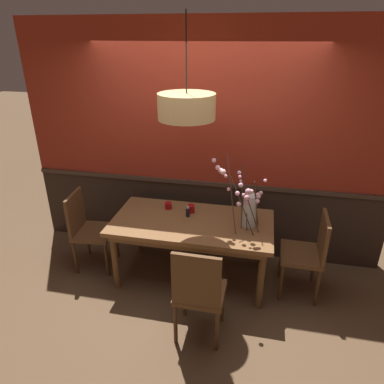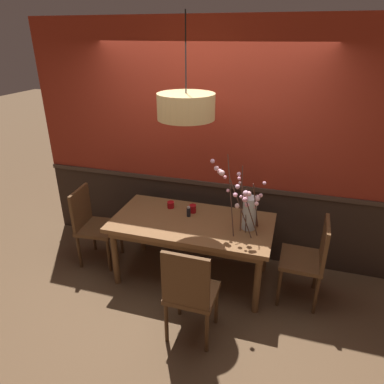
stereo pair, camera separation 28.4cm
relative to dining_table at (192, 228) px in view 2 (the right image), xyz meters
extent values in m
plane|color=brown|center=(0.00, 0.00, -0.65)|extent=(24.00, 24.00, 0.00)
cube|color=#2D2119|center=(0.00, 0.65, -0.19)|extent=(4.29, 0.12, 0.91)
cube|color=#3E2E24|center=(0.00, 0.64, 0.28)|extent=(4.29, 0.14, 0.05)
cube|color=maroon|center=(0.00, 0.65, 1.18)|extent=(4.29, 0.12, 1.84)
cube|color=brown|center=(0.00, 0.00, 0.06)|extent=(1.73, 0.88, 0.05)
cube|color=brown|center=(0.00, 0.00, 0.00)|extent=(1.62, 0.77, 0.08)
cylinder|color=brown|center=(-0.77, -0.35, -0.31)|extent=(0.07, 0.07, 0.68)
cylinder|color=brown|center=(0.77, -0.35, -0.31)|extent=(0.07, 0.07, 0.68)
cylinder|color=brown|center=(-0.77, 0.35, -0.31)|extent=(0.07, 0.07, 0.68)
cylinder|color=brown|center=(0.77, 0.35, -0.31)|extent=(0.07, 0.07, 0.68)
cube|color=brown|center=(1.17, 0.00, -0.18)|extent=(0.43, 0.47, 0.04)
cube|color=brown|center=(1.36, -0.01, 0.06)|extent=(0.05, 0.44, 0.44)
cylinder|color=#492F1A|center=(0.98, -0.20, -0.43)|extent=(0.04, 0.04, 0.44)
cylinder|color=#492F1A|center=(0.99, 0.20, -0.43)|extent=(0.04, 0.04, 0.44)
cylinder|color=#492F1A|center=(1.34, -0.21, -0.43)|extent=(0.04, 0.04, 0.44)
cylinder|color=#492F1A|center=(1.35, 0.19, -0.43)|extent=(0.04, 0.04, 0.44)
cube|color=brown|center=(-1.16, -0.02, -0.19)|extent=(0.48, 0.48, 0.04)
cube|color=brown|center=(-1.36, -0.04, 0.06)|extent=(0.08, 0.42, 0.46)
cylinder|color=#492F1A|center=(-0.99, 0.19, -0.43)|extent=(0.04, 0.04, 0.43)
cylinder|color=#492F1A|center=(-0.96, -0.19, -0.43)|extent=(0.04, 0.04, 0.43)
cylinder|color=#492F1A|center=(-1.37, 0.16, -0.43)|extent=(0.04, 0.04, 0.43)
cylinder|color=#492F1A|center=(-1.33, -0.23, -0.43)|extent=(0.04, 0.04, 0.43)
cube|color=brown|center=(-0.26, 0.81, -0.20)|extent=(0.45, 0.43, 0.04)
cube|color=brown|center=(-0.27, 0.99, 0.02)|extent=(0.41, 0.06, 0.40)
cylinder|color=#492F1A|center=(-0.06, 0.65, -0.44)|extent=(0.04, 0.04, 0.42)
cylinder|color=#492F1A|center=(-0.43, 0.63, -0.44)|extent=(0.04, 0.04, 0.42)
cylinder|color=#492F1A|center=(-0.08, 0.99, -0.44)|extent=(0.04, 0.04, 0.42)
cylinder|color=#492F1A|center=(-0.45, 0.97, -0.44)|extent=(0.04, 0.04, 0.42)
cube|color=brown|center=(0.24, -0.79, -0.19)|extent=(0.44, 0.41, 0.04)
cube|color=brown|center=(0.24, -0.97, 0.09)|extent=(0.41, 0.04, 0.50)
cylinder|color=#492F1A|center=(0.05, -0.61, -0.43)|extent=(0.04, 0.04, 0.44)
cylinder|color=#492F1A|center=(0.43, -0.62, -0.43)|extent=(0.04, 0.04, 0.44)
cylinder|color=#492F1A|center=(0.05, -0.96, -0.43)|extent=(0.04, 0.04, 0.44)
cylinder|color=#492F1A|center=(0.42, -0.96, -0.43)|extent=(0.04, 0.04, 0.44)
cube|color=brown|center=(0.27, 0.79, -0.20)|extent=(0.42, 0.39, 0.04)
cube|color=brown|center=(0.27, 0.96, 0.07)|extent=(0.39, 0.04, 0.49)
cylinder|color=#492F1A|center=(0.45, 0.63, -0.44)|extent=(0.04, 0.04, 0.42)
cylinder|color=#492F1A|center=(0.10, 0.62, -0.44)|extent=(0.04, 0.04, 0.42)
cylinder|color=#492F1A|center=(0.45, 0.95, -0.44)|extent=(0.04, 0.04, 0.42)
cylinder|color=#492F1A|center=(0.09, 0.94, -0.44)|extent=(0.04, 0.04, 0.42)
cylinder|color=silver|center=(0.60, 0.03, 0.26)|extent=(0.14, 0.14, 0.35)
cylinder|color=silver|center=(0.60, 0.03, 0.13)|extent=(0.13, 0.13, 0.08)
cylinder|color=#472D23|center=(0.66, 0.03, 0.34)|extent=(0.06, 0.13, 0.50)
sphere|color=#FDB6C5|center=(0.70, 0.04, 0.47)|extent=(0.04, 0.04, 0.04)
sphere|color=#FAABCB|center=(0.64, 0.05, 0.34)|extent=(0.03, 0.03, 0.03)
sphere|color=#F4B2BD|center=(0.67, 0.04, 0.45)|extent=(0.03, 0.03, 0.03)
cylinder|color=#472D23|center=(0.66, -0.01, 0.37)|extent=(0.08, 0.19, 0.56)
sphere|color=beige|center=(0.68, -0.03, 0.46)|extent=(0.05, 0.05, 0.05)
sphere|color=beige|center=(0.65, -0.01, 0.35)|extent=(0.03, 0.03, 0.03)
sphere|color=#FDB8C4|center=(0.67, -0.05, 0.41)|extent=(0.04, 0.04, 0.04)
sphere|color=#EEAAC5|center=(0.73, -0.05, 0.64)|extent=(0.03, 0.03, 0.03)
cylinder|color=#472D23|center=(0.61, -0.08, 0.35)|extent=(0.21, 0.04, 0.53)
sphere|color=#F1A6C2|center=(0.57, -0.16, 0.49)|extent=(0.05, 0.05, 0.05)
sphere|color=#E6A8C0|center=(0.58, -0.19, 0.57)|extent=(0.05, 0.05, 0.05)
sphere|color=#FDB8C3|center=(0.61, -0.18, 0.57)|extent=(0.05, 0.05, 0.05)
cylinder|color=#472D23|center=(0.57, -0.02, 0.32)|extent=(0.05, 0.13, 0.46)
sphere|color=#FCABC7|center=(0.56, -0.03, 0.46)|extent=(0.05, 0.05, 0.05)
sphere|color=#FAB2CC|center=(0.58, -0.04, 0.38)|extent=(0.05, 0.05, 0.05)
sphere|color=#F1B0C3|center=(0.55, -0.05, 0.44)|extent=(0.03, 0.03, 0.03)
cylinder|color=#472D23|center=(0.53, -0.12, 0.37)|extent=(0.27, 0.10, 0.58)
sphere|color=#E8AECB|center=(0.51, -0.27, 0.67)|extent=(0.04, 0.04, 0.04)
sphere|color=#F4ABCB|center=(0.54, -0.21, 0.54)|extent=(0.03, 0.03, 0.03)
sphere|color=beige|center=(0.50, -0.11, 0.40)|extent=(0.05, 0.05, 0.05)
sphere|color=#FDA6C8|center=(0.48, -0.17, 0.54)|extent=(0.04, 0.04, 0.04)
cylinder|color=#472D23|center=(0.52, 0.00, 0.42)|extent=(0.05, 0.13, 0.66)
sphere|color=beige|center=(0.49, -0.02, 0.60)|extent=(0.03, 0.03, 0.03)
sphere|color=#FEA7CB|center=(0.48, -0.03, 0.65)|extent=(0.03, 0.03, 0.03)
sphere|color=#E9AAC8|center=(0.47, 0.01, 0.68)|extent=(0.04, 0.04, 0.04)
cylinder|color=#472D23|center=(0.41, -0.02, 0.46)|extent=(0.17, 0.34, 0.74)
sphere|color=beige|center=(0.33, -0.09, 0.71)|extent=(0.06, 0.06, 0.06)
sphere|color=#FEA9BA|center=(0.35, -0.05, 0.65)|extent=(0.03, 0.03, 0.03)
sphere|color=#ECAFD2|center=(0.24, -0.12, 0.83)|extent=(0.04, 0.04, 0.04)
sphere|color=#F7A7BE|center=(0.38, 0.00, 0.49)|extent=(0.04, 0.04, 0.04)
sphere|color=#F5B3BF|center=(0.27, -0.09, 0.75)|extent=(0.05, 0.05, 0.05)
sphere|color=#ECAEBA|center=(0.30, -0.07, 0.71)|extent=(0.05, 0.05, 0.05)
cylinder|color=#9E0F14|center=(-0.05, 0.19, 0.13)|extent=(0.07, 0.07, 0.09)
torus|color=red|center=(-0.05, 0.19, 0.17)|extent=(0.08, 0.08, 0.01)
cylinder|color=silver|center=(-0.05, 0.19, 0.12)|extent=(0.05, 0.05, 0.05)
cylinder|color=#9E0F14|center=(-0.33, 0.22, 0.12)|extent=(0.08, 0.08, 0.08)
torus|color=red|center=(-0.33, 0.22, 0.16)|extent=(0.08, 0.08, 0.01)
cylinder|color=silver|center=(-0.33, 0.22, 0.11)|extent=(0.05, 0.05, 0.04)
cylinder|color=black|center=(-0.07, 0.09, 0.14)|extent=(0.04, 0.04, 0.10)
cylinder|color=beige|center=(-0.07, 0.09, 0.19)|extent=(0.03, 0.03, 0.02)
cylinder|color=tan|center=(-0.04, -0.06, 1.31)|extent=(0.53, 0.53, 0.24)
sphere|color=#F9EAB7|center=(-0.04, -0.06, 1.28)|extent=(0.14, 0.14, 0.14)
cylinder|color=black|center=(-0.04, -0.06, 1.77)|extent=(0.01, 0.01, 0.67)
camera|label=1|loc=(0.67, -3.18, 1.92)|focal=32.34mm
camera|label=2|loc=(0.94, -3.11, 1.92)|focal=32.34mm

